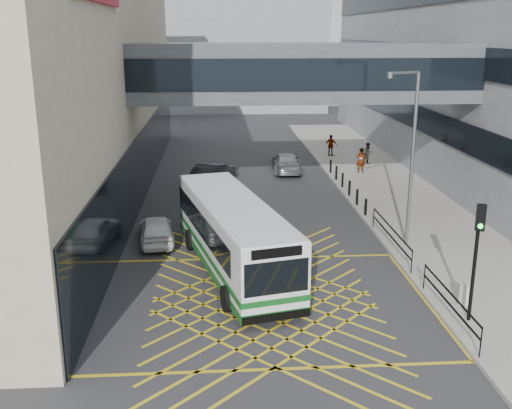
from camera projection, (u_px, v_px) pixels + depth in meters
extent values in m
plane|color=#333335|center=(263.00, 303.00, 21.91)|extent=(120.00, 120.00, 0.00)
cube|color=black|center=(145.00, 161.00, 36.31)|extent=(0.10, 41.50, 4.00)
cube|color=black|center=(398.00, 109.00, 44.58)|extent=(0.10, 43.50, 1.60)
cube|color=black|center=(402.00, 54.00, 43.46)|extent=(0.10, 43.50, 1.60)
cube|color=gray|center=(211.00, 36.00, 76.79)|extent=(28.00, 16.00, 18.00)
cube|color=#44494E|center=(303.00, 72.00, 31.52)|extent=(20.00, 4.00, 3.00)
cube|color=black|center=(308.00, 75.00, 29.59)|extent=(19.50, 0.06, 1.60)
cube|color=black|center=(297.00, 70.00, 33.46)|extent=(19.50, 0.06, 1.60)
cube|color=gray|center=(390.00, 192.00, 36.85)|extent=(6.00, 54.00, 0.16)
cube|color=gold|center=(263.00, 303.00, 21.91)|extent=(12.00, 9.00, 0.01)
cube|color=silver|center=(233.00, 234.00, 24.33)|extent=(4.83, 10.84, 2.59)
cube|color=#10501B|center=(234.00, 260.00, 24.65)|extent=(4.87, 10.89, 0.33)
cube|color=#10501B|center=(234.00, 249.00, 24.51)|extent=(4.89, 10.89, 0.21)
cube|color=black|center=(230.00, 222.00, 24.77)|extent=(4.56, 9.54, 1.01)
cube|color=black|center=(276.00, 277.00, 19.44)|extent=(2.17, 0.60, 1.15)
cube|color=black|center=(277.00, 253.00, 19.18)|extent=(1.69, 0.46, 0.34)
cube|color=silver|center=(233.00, 203.00, 23.97)|extent=(4.78, 10.74, 0.10)
cube|color=black|center=(276.00, 317.00, 19.81)|extent=(2.36, 0.66, 0.29)
cube|color=black|center=(205.00, 223.00, 29.49)|extent=(2.36, 0.66, 0.29)
cylinder|color=black|center=(227.00, 299.00, 21.13)|extent=(0.49, 1.00, 0.96)
cylinder|color=black|center=(291.00, 290.00, 21.83)|extent=(0.49, 1.00, 0.96)
cylinder|color=black|center=(190.00, 240.00, 27.12)|extent=(0.49, 1.00, 0.96)
cylinder|color=black|center=(241.00, 235.00, 27.82)|extent=(0.49, 1.00, 0.96)
imported|color=white|center=(156.00, 229.00, 28.01)|extent=(2.29, 4.40, 1.34)
imported|color=#222327|center=(213.00, 174.00, 38.43)|extent=(3.54, 5.11, 1.49)
imported|color=gray|center=(286.00, 162.00, 42.10)|extent=(1.99, 4.61, 1.43)
cylinder|color=black|center=(474.00, 272.00, 19.79)|extent=(0.15, 0.15, 3.50)
cube|color=black|center=(481.00, 218.00, 19.04)|extent=(0.33, 0.26, 0.87)
sphere|color=#19E533|center=(480.00, 226.00, 19.01)|extent=(0.20, 0.20, 0.16)
cylinder|color=slate|center=(412.00, 162.00, 26.40)|extent=(0.20, 0.20, 7.75)
cube|color=slate|center=(405.00, 73.00, 24.97)|extent=(1.45, 0.72, 0.10)
cylinder|color=slate|center=(390.00, 75.00, 24.65)|extent=(0.36, 0.36, 0.24)
cylinder|color=#ADA89E|center=(465.00, 294.00, 21.32)|extent=(0.46, 0.46, 0.80)
cube|color=black|center=(450.00, 293.00, 20.09)|extent=(0.05, 5.00, 0.05)
cube|color=black|center=(449.00, 304.00, 20.20)|extent=(0.05, 5.00, 0.05)
cube|color=black|center=(391.00, 228.00, 26.79)|extent=(0.05, 6.00, 0.05)
cube|color=black|center=(391.00, 236.00, 26.91)|extent=(0.05, 6.00, 0.05)
cylinder|color=black|center=(481.00, 342.00, 17.81)|extent=(0.04, 0.04, 1.00)
cylinder|color=black|center=(424.00, 276.00, 22.61)|extent=(0.04, 0.04, 1.00)
cylinder|color=black|center=(412.00, 262.00, 24.04)|extent=(0.04, 0.04, 1.00)
cylinder|color=black|center=(374.00, 217.00, 29.79)|extent=(0.04, 0.04, 1.00)
cylinder|color=black|center=(366.00, 207.00, 31.73)|extent=(0.14, 0.14, 0.90)
cylinder|color=black|center=(357.00, 197.00, 33.65)|extent=(0.14, 0.14, 0.90)
cylinder|color=black|center=(349.00, 188.00, 35.57)|extent=(0.14, 0.14, 0.90)
cylinder|color=black|center=(343.00, 180.00, 37.48)|extent=(0.14, 0.14, 0.90)
cylinder|color=black|center=(336.00, 173.00, 39.40)|extent=(0.14, 0.14, 0.90)
cylinder|color=black|center=(331.00, 166.00, 41.32)|extent=(0.14, 0.14, 0.90)
imported|color=gray|center=(361.00, 160.00, 41.21)|extent=(0.72, 0.54, 1.73)
imported|color=gray|center=(368.00, 153.00, 44.02)|extent=(0.87, 0.71, 1.56)
imported|color=gray|center=(331.00, 145.00, 46.84)|extent=(1.08, 0.84, 1.65)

